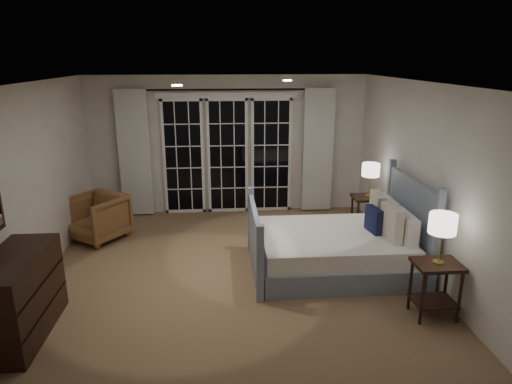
{
  "coord_description": "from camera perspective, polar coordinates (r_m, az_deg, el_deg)",
  "views": [
    {
      "loc": [
        -0.13,
        -5.71,
        2.8
      ],
      "look_at": [
        0.34,
        0.15,
        1.05
      ],
      "focal_mm": 32.0,
      "sensor_mm": 36.0,
      "label": 1
    }
  ],
  "objects": [
    {
      "name": "floor",
      "position": [
        6.36,
        -2.95,
        -9.57
      ],
      "size": [
        5.0,
        5.0,
        0.0
      ],
      "primitive_type": "plane",
      "color": "brown",
      "rests_on": "ground"
    },
    {
      "name": "ceiling",
      "position": [
        5.72,
        -3.33,
        13.53
      ],
      "size": [
        5.0,
        5.0,
        0.0
      ],
      "primitive_type": "plane",
      "rotation": [
        3.14,
        0.0,
        0.0
      ],
      "color": "white",
      "rests_on": "wall_back"
    },
    {
      "name": "wall_left",
      "position": [
        6.38,
        -26.2,
        0.75
      ],
      "size": [
        0.02,
        5.0,
        2.5
      ],
      "primitive_type": "cube",
      "color": "silver",
      "rests_on": "floor"
    },
    {
      "name": "wall_right",
      "position": [
        6.48,
        19.58,
        1.74
      ],
      "size": [
        0.02,
        5.0,
        2.5
      ],
      "primitive_type": "cube",
      "color": "silver",
      "rests_on": "floor"
    },
    {
      "name": "wall_back",
      "position": [
        8.36,
        -3.59,
        5.85
      ],
      "size": [
        5.0,
        0.02,
        2.5
      ],
      "primitive_type": "cube",
      "color": "silver",
      "rests_on": "floor"
    },
    {
      "name": "wall_front",
      "position": [
        3.57,
        -2.03,
        -9.21
      ],
      "size": [
        5.0,
        0.02,
        2.5
      ],
      "primitive_type": "cube",
      "color": "silver",
      "rests_on": "floor"
    },
    {
      "name": "french_doors",
      "position": [
        8.35,
        -3.57,
        4.72
      ],
      "size": [
        2.5,
        0.04,
        2.2
      ],
      "color": "black",
      "rests_on": "wall_back"
    },
    {
      "name": "curtain_rod",
      "position": [
        8.13,
        -3.71,
        12.66
      ],
      "size": [
        3.5,
        0.03,
        0.03
      ],
      "primitive_type": "cylinder",
      "rotation": [
        0.0,
        1.57,
        0.0
      ],
      "color": "black",
      "rests_on": "wall_back"
    },
    {
      "name": "curtain_left",
      "position": [
        8.4,
        -14.93,
        4.68
      ],
      "size": [
        0.55,
        0.1,
        2.25
      ],
      "primitive_type": "cube",
      "color": "silver",
      "rests_on": "curtain_rod"
    },
    {
      "name": "curtain_right",
      "position": [
        8.45,
        7.74,
        5.16
      ],
      "size": [
        0.55,
        0.1,
        2.25
      ],
      "primitive_type": "cube",
      "color": "silver",
      "rests_on": "curtain_rod"
    },
    {
      "name": "downlight_a",
      "position": [
        6.39,
        3.95,
        13.74
      ],
      "size": [
        0.12,
        0.12,
        0.01
      ],
      "primitive_type": "cylinder",
      "color": "white",
      "rests_on": "ceiling"
    },
    {
      "name": "downlight_b",
      "position": [
        5.34,
        -9.84,
        13.0
      ],
      "size": [
        0.12,
        0.12,
        0.01
      ],
      "primitive_type": "cylinder",
      "color": "white",
      "rests_on": "ceiling"
    },
    {
      "name": "bed",
      "position": [
        6.32,
        10.08,
        -6.8
      ],
      "size": [
        2.16,
        1.54,
        1.26
      ],
      "color": "gray",
      "rests_on": "floor"
    },
    {
      "name": "nightstand_left",
      "position": [
        5.49,
        21.54,
        -10.33
      ],
      "size": [
        0.5,
        0.4,
        0.65
      ],
      "color": "black",
      "rests_on": "floor"
    },
    {
      "name": "nightstand_right",
      "position": [
        7.57,
        13.81,
        -2.15
      ],
      "size": [
        0.51,
        0.41,
        0.66
      ],
      "color": "black",
      "rests_on": "floor"
    },
    {
      "name": "lamp_left",
      "position": [
        5.23,
        22.31,
        -3.76
      ],
      "size": [
        0.29,
        0.29,
        0.56
      ],
      "color": "tan",
      "rests_on": "nightstand_left"
    },
    {
      "name": "lamp_right",
      "position": [
        7.39,
        14.15,
        2.64
      ],
      "size": [
        0.28,
        0.28,
        0.54
      ],
      "color": "tan",
      "rests_on": "nightstand_right"
    },
    {
      "name": "armchair",
      "position": [
        7.63,
        -19.27,
        -3.03
      ],
      "size": [
        1.09,
        1.1,
        0.73
      ],
      "primitive_type": "imported",
      "rotation": [
        0.0,
        0.0,
        -0.63
      ],
      "color": "brown",
      "rests_on": "floor"
    },
    {
      "name": "dresser",
      "position": [
        5.37,
        -27.59,
        -11.51
      ],
      "size": [
        0.53,
        1.25,
        0.89
      ],
      "color": "black",
      "rests_on": "floor"
    }
  ]
}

